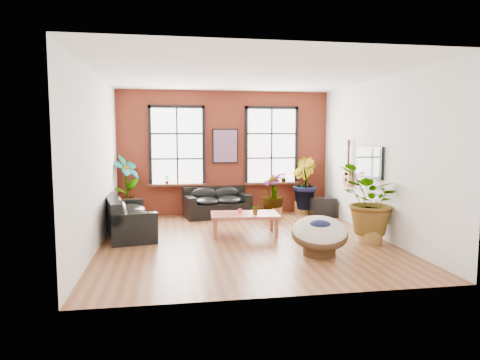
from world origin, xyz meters
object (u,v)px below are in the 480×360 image
object	(u,v)px
sofa_back	(217,203)
papasan_chair	(320,234)
coffee_table	(245,216)
sofa_left	(126,218)

from	to	relation	value
sofa_back	papasan_chair	world-z (taller)	sofa_back
coffee_table	papasan_chair	size ratio (longest dim) A/B	1.23
sofa_back	papasan_chair	xyz separation A→B (m)	(1.50, -4.15, 0.04)
sofa_back	coffee_table	distance (m)	2.31
sofa_left	sofa_back	bearing A→B (deg)	-62.55
sofa_back	coffee_table	world-z (taller)	sofa_back
papasan_chair	coffee_table	bearing A→B (deg)	134.31
sofa_left	coffee_table	world-z (taller)	sofa_left
sofa_left	coffee_table	xyz separation A→B (m)	(2.66, -0.43, 0.03)
coffee_table	papasan_chair	distance (m)	2.17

